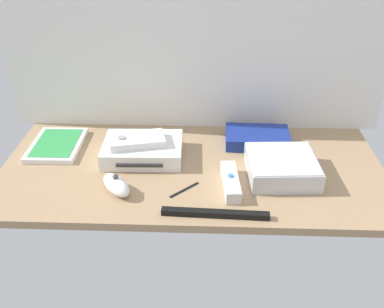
% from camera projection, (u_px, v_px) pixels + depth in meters
% --- Properties ---
extents(ground_plane, '(1.00, 0.48, 0.02)m').
position_uv_depth(ground_plane, '(192.00, 170.00, 1.18)').
color(ground_plane, '#9E7F5B').
rests_on(ground_plane, ground).
extents(back_wall, '(1.10, 0.01, 0.64)m').
position_uv_depth(back_wall, '(195.00, 20.00, 1.23)').
color(back_wall, white).
rests_on(back_wall, ground).
extents(game_console, '(0.21, 0.17, 0.04)m').
position_uv_depth(game_console, '(143.00, 150.00, 1.21)').
color(game_console, white).
rests_on(game_console, ground_plane).
extents(mini_computer, '(0.18, 0.18, 0.05)m').
position_uv_depth(mini_computer, '(282.00, 167.00, 1.13)').
color(mini_computer, silver).
rests_on(mini_computer, ground_plane).
extents(game_case, '(0.14, 0.19, 0.02)m').
position_uv_depth(game_case, '(57.00, 145.00, 1.26)').
color(game_case, white).
rests_on(game_case, ground_plane).
extents(network_router, '(0.18, 0.13, 0.03)m').
position_uv_depth(network_router, '(257.00, 138.00, 1.28)').
color(network_router, navy).
rests_on(network_router, ground_plane).
extents(remote_wand, '(0.05, 0.15, 0.03)m').
position_uv_depth(remote_wand, '(231.00, 182.00, 1.09)').
color(remote_wand, white).
rests_on(remote_wand, ground_plane).
extents(remote_nunchuk, '(0.10, 0.11, 0.05)m').
position_uv_depth(remote_nunchuk, '(116.00, 185.00, 1.07)').
color(remote_nunchuk, white).
rests_on(remote_nunchuk, ground_plane).
extents(remote_classic_pad, '(0.16, 0.11, 0.02)m').
position_uv_depth(remote_classic_pad, '(137.00, 140.00, 1.19)').
color(remote_classic_pad, white).
rests_on(remote_classic_pad, game_console).
extents(sensor_bar, '(0.24, 0.03, 0.01)m').
position_uv_depth(sensor_bar, '(215.00, 214.00, 0.99)').
color(sensor_bar, black).
rests_on(sensor_bar, ground_plane).
extents(stylus_pen, '(0.07, 0.07, 0.01)m').
position_uv_depth(stylus_pen, '(184.00, 189.00, 1.08)').
color(stylus_pen, black).
rests_on(stylus_pen, ground_plane).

